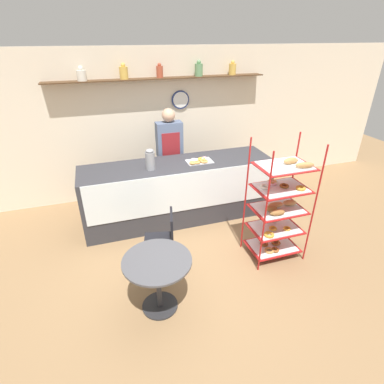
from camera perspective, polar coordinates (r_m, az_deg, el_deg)
name	(u,v)px	position (r m, az deg, el deg)	size (l,w,h in m)	color
ground_plane	(200,256)	(4.45, 1.61, -12.17)	(14.00, 14.00, 0.00)	olive
back_wall	(161,123)	(5.82, -5.90, 12.86)	(10.00, 0.30, 2.70)	beige
display_counter	(179,191)	(5.07, -2.56, 0.18)	(3.14, 0.81, 1.01)	#333338
pastry_rack	(279,206)	(4.22, 16.19, -2.64)	(0.75, 0.55, 1.72)	#A51919
person_worker	(170,153)	(5.43, -4.24, 7.39)	(0.45, 0.24, 1.77)	#282833
cafe_table	(158,272)	(3.45, -6.54, -14.89)	(0.77, 0.77, 0.71)	#262628
cafe_chair	(165,236)	(3.92, -5.15, -8.39)	(0.46, 0.46, 0.89)	black
coffee_carafe	(150,159)	(4.62, -7.97, 6.15)	(0.14, 0.14, 0.33)	gray
donut_tray_counter	(199,161)	(4.89, 1.38, 5.95)	(0.42, 0.27, 0.05)	silver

